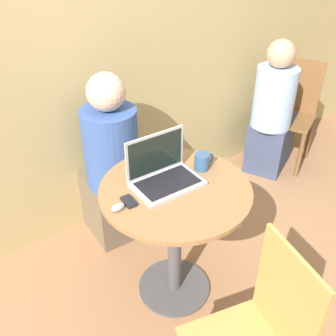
# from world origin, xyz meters

# --- Properties ---
(ground_plane) EXTENTS (12.00, 12.00, 0.00)m
(ground_plane) POSITION_xyz_m (0.00, 0.00, 0.00)
(ground_plane) COLOR #9E704C
(back_wall) EXTENTS (7.00, 0.05, 2.60)m
(back_wall) POSITION_xyz_m (0.00, 0.92, 1.30)
(back_wall) COLOR tan
(back_wall) RESTS_ON ground_plane
(round_table) EXTENTS (0.79, 0.79, 0.78)m
(round_table) POSITION_xyz_m (0.00, 0.00, 0.57)
(round_table) COLOR #4C4C51
(round_table) RESTS_ON ground_plane
(laptop) EXTENTS (0.36, 0.25, 0.25)m
(laptop) POSITION_xyz_m (-0.02, 0.08, 0.83)
(laptop) COLOR #B7B7BC
(laptop) RESTS_ON round_table
(cell_phone) EXTENTS (0.06, 0.10, 0.02)m
(cell_phone) POSITION_xyz_m (-0.26, 0.04, 0.78)
(cell_phone) COLOR black
(cell_phone) RESTS_ON round_table
(computer_mouse) EXTENTS (0.07, 0.04, 0.04)m
(computer_mouse) POSITION_xyz_m (-0.33, 0.02, 0.80)
(computer_mouse) COLOR #B2B2B7
(computer_mouse) RESTS_ON round_table
(coffee_cup) EXTENTS (0.13, 0.08, 0.09)m
(coffee_cup) POSITION_xyz_m (0.23, 0.05, 0.82)
(coffee_cup) COLOR #335684
(coffee_cup) RESTS_ON round_table
(person_seated) EXTENTS (0.36, 0.54, 1.21)m
(person_seated) POSITION_xyz_m (-0.03, 0.68, 0.51)
(person_seated) COLOR brown
(person_seated) RESTS_ON ground_plane
(chair_background) EXTENTS (0.53, 0.53, 0.91)m
(chair_background) POSITION_xyz_m (1.75, 0.60, 0.47)
(chair_background) COLOR brown
(chair_background) RESTS_ON ground_plane
(person_background) EXTENTS (0.54, 0.47, 1.17)m
(person_background) POSITION_xyz_m (1.49, 0.59, 0.49)
(person_background) COLOR #3D4766
(person_background) RESTS_ON ground_plane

